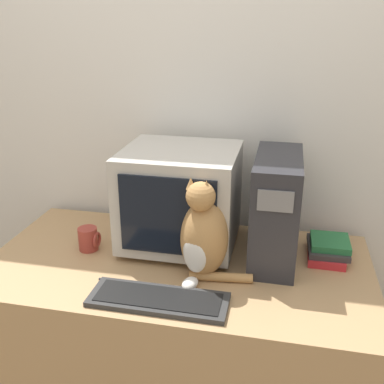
{
  "coord_description": "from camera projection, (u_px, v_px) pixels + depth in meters",
  "views": [
    {
      "loc": [
        0.38,
        -1.11,
        1.67
      ],
      "look_at": [
        0.05,
        0.43,
        1.05
      ],
      "focal_mm": 42.0,
      "sensor_mm": 36.0,
      "label": 1
    }
  ],
  "objects": [
    {
      "name": "wall_back",
      "position": [
        200.0,
        118.0,
        1.99
      ],
      "size": [
        7.0,
        0.05,
        2.5
      ],
      "color": "silver",
      "rests_on": "ground_plane"
    },
    {
      "name": "desk",
      "position": [
        179.0,
        342.0,
        1.9
      ],
      "size": [
        1.49,
        0.76,
        0.77
      ],
      "color": "tan",
      "rests_on": "ground_plane"
    },
    {
      "name": "crt_monitor",
      "position": [
        181.0,
        197.0,
        1.82
      ],
      "size": [
        0.45,
        0.42,
        0.41
      ],
      "color": "#BCB7AD",
      "rests_on": "desk"
    },
    {
      "name": "computer_tower",
      "position": [
        276.0,
        208.0,
        1.73
      ],
      "size": [
        0.17,
        0.42,
        0.42
      ],
      "color": "#28282D",
      "rests_on": "desk"
    },
    {
      "name": "keyboard",
      "position": [
        158.0,
        299.0,
        1.51
      ],
      "size": [
        0.47,
        0.16,
        0.02
      ],
      "color": "#2D2D2D",
      "rests_on": "desk"
    },
    {
      "name": "cat",
      "position": [
        204.0,
        236.0,
        1.61
      ],
      "size": [
        0.29,
        0.27,
        0.39
      ],
      "rotation": [
        0.0,
        0.0,
        -0.29
      ],
      "color": "#B7844C",
      "rests_on": "desk"
    },
    {
      "name": "book_stack",
      "position": [
        328.0,
        249.0,
        1.78
      ],
      "size": [
        0.16,
        0.2,
        0.08
      ],
      "color": "red",
      "rests_on": "desk"
    },
    {
      "name": "pen",
      "position": [
        118.0,
        282.0,
        1.62
      ],
      "size": [
        0.15,
        0.02,
        0.01
      ],
      "color": "black",
      "rests_on": "desk"
    },
    {
      "name": "mug",
      "position": [
        89.0,
        239.0,
        1.84
      ],
      "size": [
        0.08,
        0.08,
        0.1
      ],
      "color": "#9E382D",
      "rests_on": "desk"
    }
  ]
}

